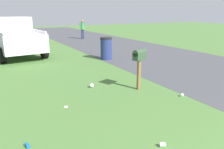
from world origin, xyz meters
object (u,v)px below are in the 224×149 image
at_px(pickup_truck, 14,35).
at_px(pedestrian, 82,28).
at_px(mailbox, 139,58).
at_px(trash_bin, 106,48).

bearing_deg(pickup_truck, pedestrian, -53.92).
distance_m(mailbox, pedestrian, 14.04).
bearing_deg(mailbox, trash_bin, -37.04).
relative_size(mailbox, pickup_truck, 0.25).
xyz_separation_m(mailbox, trash_bin, (4.59, -1.21, -0.45)).
height_order(mailbox, trash_bin, mailbox).
bearing_deg(mailbox, pedestrian, -36.51).
xyz_separation_m(mailbox, pedestrian, (13.61, -3.46, -0.05)).
bearing_deg(pedestrian, pickup_truck, -56.80).
height_order(pickup_truck, pedestrian, pickup_truck).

